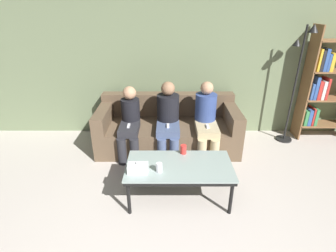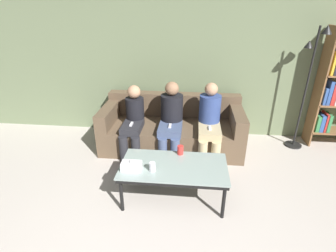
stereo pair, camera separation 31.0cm
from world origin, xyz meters
name	(u,v)px [view 2 (the right image)]	position (x,y,z in m)	size (l,w,h in m)	color
wall_back	(176,59)	(0.00, 3.44, 1.30)	(12.00, 0.06, 2.60)	#707F5B
couch	(172,129)	(0.00, 2.90, 0.29)	(2.16, 0.95, 0.78)	brown
coffee_table	(174,168)	(0.13, 1.60, 0.41)	(1.21, 0.64, 0.45)	#8C9E99
cup_near_left	(152,167)	(-0.10, 1.47, 0.51)	(0.07, 0.07, 0.10)	silver
cup_near_right	(180,150)	(0.19, 1.86, 0.51)	(0.07, 0.07, 0.11)	red
tissue_box	(131,166)	(-0.33, 1.47, 0.51)	(0.22, 0.12, 0.13)	white
standing_lamp	(310,77)	(2.00, 3.07, 1.14)	(0.31, 0.26, 1.86)	black
seated_person_left_end	(133,119)	(-0.57, 2.65, 0.53)	(0.31, 0.66, 1.02)	#28282D
seated_person_mid_left	(171,117)	(0.00, 2.68, 0.58)	(0.33, 0.69, 1.09)	#47567A
seated_person_mid_right	(210,120)	(0.57, 2.67, 0.57)	(0.32, 0.71, 1.09)	tan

